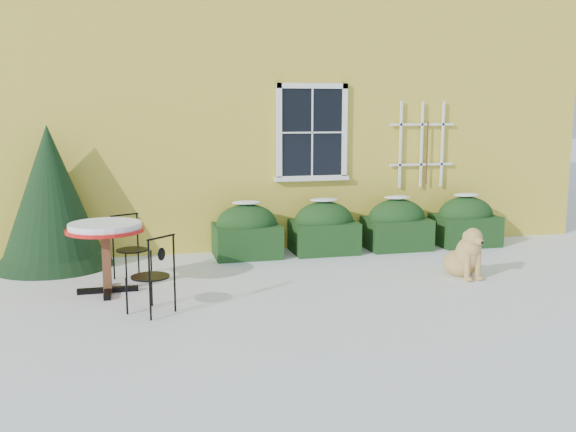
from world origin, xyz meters
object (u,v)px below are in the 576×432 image
object	(u,v)px
evergreen_shrub	(51,210)
patio_chair_far	(131,247)
patio_chair_near	(153,275)
bistro_table	(105,235)
dog	(465,256)

from	to	relation	value
evergreen_shrub	patio_chair_far	bearing A→B (deg)	-43.34
patio_chair_near	bistro_table	bearing A→B (deg)	-103.95
patio_chair_far	evergreen_shrub	bearing A→B (deg)	110.34
bistro_table	dog	distance (m)	4.94
patio_chair_near	evergreen_shrub	bearing A→B (deg)	-104.84
evergreen_shrub	patio_chair_near	xyz separation A→B (m)	(1.37, -2.73, -0.39)
evergreen_shrub	dog	xyz separation A→B (m)	(5.73, -2.10, -0.56)
patio_chair_near	dog	xyz separation A→B (m)	(4.35, 0.63, -0.16)
patio_chair_far	dog	bearing A→B (deg)	-38.97
evergreen_shrub	patio_chair_far	size ratio (longest dim) A/B	2.36
patio_chair_far	dog	world-z (taller)	patio_chair_far
patio_chair_far	dog	xyz separation A→B (m)	(4.59, -1.03, -0.15)
evergreen_shrub	dog	world-z (taller)	evergreen_shrub
evergreen_shrub	patio_chair_near	distance (m)	3.08
bistro_table	dog	size ratio (longest dim) A/B	1.16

